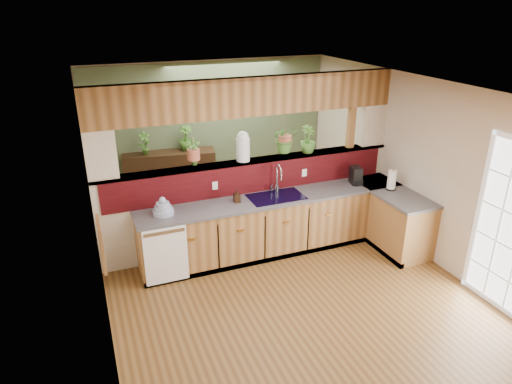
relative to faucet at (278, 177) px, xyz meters
name	(u,v)px	position (x,y,z in m)	size (l,w,h in m)	color
ground	(288,287)	(-0.34, -1.13, -1.14)	(4.60, 7.00, 0.01)	brown
ceiling	(294,94)	(-0.34, -1.13, 1.46)	(4.60, 7.00, 0.01)	brown
wall_back	(210,130)	(-0.34, 2.37, 0.16)	(4.60, 0.02, 2.60)	beige
wall_left	(96,231)	(-2.64, -1.13, 0.16)	(0.02, 7.00, 2.60)	beige
wall_right	(437,175)	(1.96, -1.13, 0.16)	(0.02, 7.00, 2.60)	beige
pass_through_partition	(253,172)	(-0.31, 0.22, 0.05)	(4.60, 0.21, 2.60)	beige
pass_through_ledge	(251,161)	(-0.34, 0.22, 0.23)	(4.60, 0.21, 0.04)	brown
header_beam	(251,97)	(-0.34, 0.22, 1.19)	(4.60, 0.15, 0.55)	brown
sage_backwall	(211,131)	(-0.34, 2.35, 0.16)	(4.55, 0.02, 2.55)	#526545
countertop	(313,221)	(0.50, -0.26, -0.69)	(4.14, 1.52, 0.90)	brown
dishwasher	(166,255)	(-1.82, -0.47, -0.68)	(0.58, 0.03, 0.82)	white
navy_sink	(276,202)	(-0.09, -0.16, -0.32)	(0.82, 0.50, 0.18)	black
french_door	(510,231)	(1.93, -2.43, -0.09)	(0.06, 1.02, 2.16)	white
framed_print	(102,244)	(-2.61, -1.93, 0.41)	(0.04, 0.35, 0.45)	brown
faucet	(278,177)	(0.00, 0.00, 0.00)	(0.19, 0.20, 0.45)	#B7B7B2
dish_stack	(163,209)	(-1.76, -0.14, -0.16)	(0.29, 0.29, 0.25)	#97A2C4
soap_dispenser	(237,196)	(-0.69, -0.12, -0.14)	(0.09, 0.09, 0.20)	#342013
coffee_maker	(356,176)	(1.29, -0.14, -0.11)	(0.14, 0.24, 0.27)	black
paper_towel	(392,180)	(1.65, -0.55, -0.09)	(0.15, 0.15, 0.33)	black
glass_jar	(243,146)	(-0.47, 0.22, 0.47)	(0.20, 0.20, 0.45)	silver
ledge_plant_right	(308,139)	(0.60, 0.22, 0.46)	(0.24, 0.24, 0.43)	#396924
hanging_plant_a	(193,144)	(-1.21, 0.22, 0.60)	(0.23, 0.18, 0.55)	brown
hanging_plant_b	(285,126)	(0.21, 0.22, 0.70)	(0.43, 0.38, 0.56)	brown
shelving_console	(171,180)	(-1.21, 2.12, -0.64)	(1.65, 0.44, 1.10)	black
shelf_plant_a	(144,143)	(-1.62, 2.12, 0.12)	(0.22, 0.15, 0.42)	#396924
shelf_plant_b	(186,138)	(-0.88, 2.12, 0.13)	(0.25, 0.25, 0.45)	#396924
floor_plant	(295,189)	(0.85, 1.11, -0.75)	(0.69, 0.60, 0.77)	#396924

